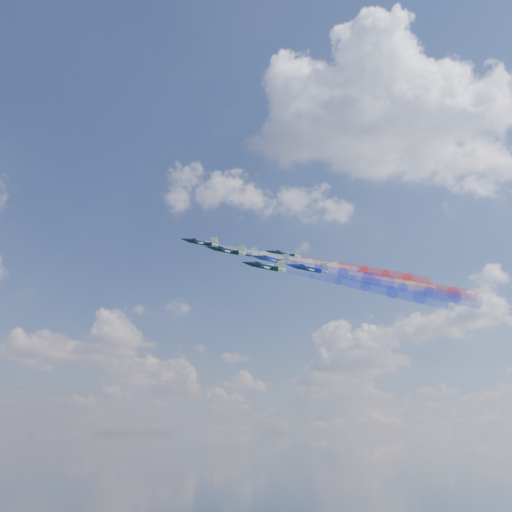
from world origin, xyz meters
TOP-DOWN VIEW (x-y plane):
  - jet_lead at (-26.70, -13.75)m, footprint 13.77×13.60m
  - trail_lead at (-9.93, -28.89)m, footprint 29.41×27.80m
  - jet_inner_left at (-26.32, -25.30)m, footprint 13.77×13.60m
  - trail_inner_left at (-9.56, -40.43)m, footprint 29.41×27.80m
  - jet_inner_right at (-14.56, -15.48)m, footprint 13.77×13.60m
  - trail_inner_right at (2.21, -30.62)m, footprint 29.41×27.80m
  - jet_outer_left at (-25.34, -39.29)m, footprint 13.77×13.60m
  - trail_outer_left at (-8.57, -54.43)m, footprint 29.41×27.80m
  - jet_center_third at (-13.56, -27.48)m, footprint 13.77×13.60m
  - trail_center_third at (3.21, -42.62)m, footprint 29.41×27.80m
  - jet_outer_right at (0.36, -16.21)m, footprint 13.77×13.60m
  - trail_outer_right at (17.13, -31.35)m, footprint 29.41×27.80m
  - jet_rear_left at (-10.92, -38.51)m, footprint 13.77×13.60m
  - trail_rear_left at (5.84, -53.65)m, footprint 29.41×27.80m
  - jet_rear_right at (2.65, -28.94)m, footprint 13.77×13.60m
  - trail_rear_right at (19.42, -44.07)m, footprint 29.41×27.80m

SIDE VIEW (x-z plane):
  - trail_outer_left at x=-8.57m, z-range 155.99..168.41m
  - trail_rear_left at x=5.84m, z-range 157.97..170.40m
  - jet_outer_left at x=-25.34m, z-range 163.35..171.08m
  - trail_center_third at x=3.21m, z-range 162.27..174.70m
  - trail_rear_right at x=19.42m, z-range 162.83..175.26m
  - trail_inner_left at x=-9.56m, z-range 162.90..175.32m
  - jet_rear_left at x=-10.92m, z-range 165.33..173.06m
  - trail_inner_right at x=2.21m, z-range 166.74..179.17m
  - jet_center_third at x=-13.56m, z-range 169.64..177.36m
  - trail_lead at x=-9.93m, z-range 167.74..180.16m
  - jet_rear_right at x=2.65m, z-range 170.20..177.92m
  - jet_inner_left at x=-26.32m, z-range 170.26..177.99m
  - trail_outer_right at x=17.13m, z-range 168.78..181.20m
  - jet_inner_right at x=-14.56m, z-range 174.11..181.83m
  - jet_lead at x=-26.70m, z-range 175.10..182.83m
  - jet_outer_right at x=0.36m, z-range 176.14..183.87m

